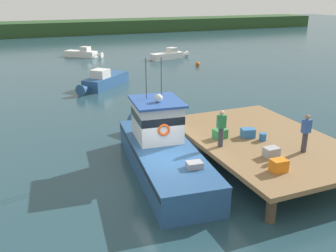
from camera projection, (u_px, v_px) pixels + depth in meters
ground_plane at (166, 181)px, 15.65m from camera, size 200.00×200.00×0.00m
dock at (263, 141)px, 17.03m from camera, size 6.00×9.00×1.20m
main_fishing_boat at (161, 147)px, 16.51m from camera, size 3.36×9.94×4.80m
crate_single_by_cleat at (279, 165)px, 13.77m from camera, size 0.62×0.47×0.47m
crate_single_far at (248, 133)px, 17.07m from camera, size 0.69×0.57×0.41m
crate_stack_mid_dock at (271, 152)px, 15.04m from camera, size 0.62×0.46×0.39m
crate_stack_near_edge at (220, 134)px, 16.95m from camera, size 0.64×0.50×0.42m
bait_bucket at (263, 137)px, 16.69m from camera, size 0.32×0.32×0.34m
deckhand_by_the_boat at (221, 128)px, 15.81m from camera, size 0.36×0.22×1.63m
deckhand_further_back at (306, 133)px, 15.27m from camera, size 0.36×0.22×1.63m
moored_boat_near_channel at (83, 53)px, 45.68m from camera, size 4.36×4.13×1.27m
moored_boat_off_the_point at (103, 81)px, 31.06m from camera, size 5.27×5.13×1.56m
moored_boat_far_left at (169, 55)px, 44.42m from camera, size 5.19×2.13×1.29m
mooring_buoy_channel_marker at (198, 64)px, 40.02m from camera, size 0.48×0.48×0.48m
far_shoreline at (40, 28)px, 69.11m from camera, size 120.00×8.00×2.40m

